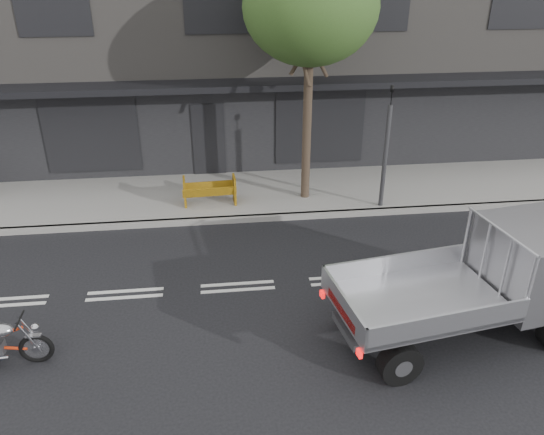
{
  "coord_description": "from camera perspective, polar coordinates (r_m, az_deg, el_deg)",
  "views": [
    {
      "loc": [
        -0.37,
        -9.6,
        6.57
      ],
      "look_at": [
        0.81,
        0.5,
        1.4
      ],
      "focal_mm": 35.0,
      "sensor_mm": 36.0,
      "label": 1
    }
  ],
  "objects": [
    {
      "name": "sidewalk",
      "position": [
        15.71,
        -4.71,
        2.44
      ],
      "size": [
        32.0,
        3.2,
        0.15
      ],
      "primitive_type": "cube",
      "color": "gray",
      "rests_on": "ground"
    },
    {
      "name": "traffic_light_pole",
      "position": [
        14.59,
        12.11,
        6.63
      ],
      "size": [
        0.12,
        0.12,
        3.5
      ],
      "color": "#2D2D30",
      "rests_on": "ground"
    },
    {
      "name": "street_tree",
      "position": [
        14.1,
        4.18,
        21.62
      ],
      "size": [
        3.4,
        3.4,
        6.74
      ],
      "color": "#382B21",
      "rests_on": "ground"
    },
    {
      "name": "ground",
      "position": [
        11.64,
        -3.7,
        -7.47
      ],
      "size": [
        80.0,
        80.0,
        0.0
      ],
      "primitive_type": "plane",
      "color": "black",
      "rests_on": "ground"
    },
    {
      "name": "building_main",
      "position": [
        21.07,
        -5.94,
        19.8
      ],
      "size": [
        26.0,
        10.0,
        8.0
      ],
      "primitive_type": "cube",
      "color": "slate",
      "rests_on": "ground"
    },
    {
      "name": "flatbed_ute",
      "position": [
        10.86,
        24.62,
        -5.12
      ],
      "size": [
        4.96,
        2.61,
        2.19
      ],
      "rotation": [
        0.0,
        0.0,
        0.16
      ],
      "color": "black",
      "rests_on": "ground"
    },
    {
      "name": "construction_barrier",
      "position": [
        14.69,
        -6.72,
        2.62
      ],
      "size": [
        1.51,
        0.67,
        0.83
      ],
      "primitive_type": null,
      "rotation": [
        0.0,
        0.0,
        0.05
      ],
      "color": "#FFAD0D",
      "rests_on": "sidewalk"
    },
    {
      "name": "kerb",
      "position": [
        14.27,
        -4.44,
        -0.21
      ],
      "size": [
        32.0,
        0.2,
        0.15
      ],
      "primitive_type": "cube",
      "color": "gray",
      "rests_on": "ground"
    }
  ]
}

